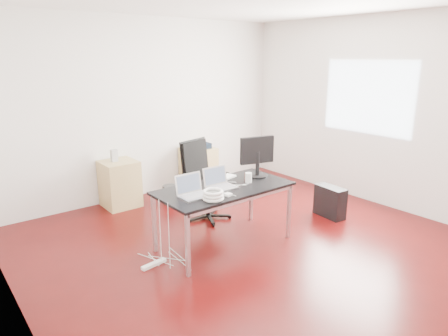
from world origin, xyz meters
TOP-DOWN VIEW (x-y plane):
  - room_shell at (0.04, 0.00)m, footprint 5.00×5.00m
  - desk at (-0.24, 0.24)m, footprint 1.60×0.80m
  - office_chair at (0.05, 1.09)m, footprint 0.57×0.59m
  - filing_cabinet_left at (-0.68, 2.23)m, footprint 0.50×0.50m
  - filing_cabinet_right at (0.77, 2.23)m, footprint 0.50×0.50m
  - pc_tower at (1.47, -0.01)m, footprint 0.24×0.47m
  - wastebasket at (-0.02, 1.86)m, footprint 0.28×0.28m
  - power_strip at (-1.17, 0.30)m, footprint 0.31×0.10m
  - laptop_left at (-0.70, 0.21)m, footprint 0.33×0.26m
  - laptop_right at (-0.29, 0.26)m, footprint 0.33×0.25m
  - monitor at (0.36, 0.33)m, footprint 0.45×0.26m
  - keyboard at (-0.09, 0.48)m, footprint 0.46×0.24m
  - cup_white at (0.10, 0.20)m, footprint 0.09×0.09m
  - cup_brown at (0.13, 0.24)m, footprint 0.08×0.08m
  - cable_coil at (-0.60, -0.02)m, footprint 0.24×0.24m
  - power_adapter at (-0.40, -0.02)m, footprint 0.08×0.08m
  - speaker at (-0.72, 2.26)m, footprint 0.09×0.08m
  - navy_garment at (0.78, 2.18)m, footprint 0.31×0.25m

SIDE VIEW (x-z plane):
  - power_strip at x=-1.17m, z-range 0.00..0.04m
  - wastebasket at x=-0.02m, z-range 0.00..0.28m
  - pc_tower at x=1.47m, z-range 0.00..0.44m
  - filing_cabinet_left at x=-0.68m, z-range 0.00..0.70m
  - filing_cabinet_right at x=0.77m, z-range 0.00..0.70m
  - office_chair at x=0.05m, z-range 0.06..1.15m
  - desk at x=-0.24m, z-range 0.31..1.04m
  - keyboard at x=-0.09m, z-range 0.73..0.75m
  - power_adapter at x=-0.40m, z-range 0.73..0.76m
  - navy_garment at x=0.78m, z-range 0.70..0.79m
  - cup_brown at x=0.13m, z-range 0.73..0.83m
  - cable_coil at x=-0.60m, z-range 0.73..0.84m
  - laptop_left at x=-0.70m, z-range 0.67..0.90m
  - laptop_right at x=-0.29m, z-range 0.67..0.90m
  - speaker at x=-0.72m, z-range 0.70..0.88m
  - cup_white at x=0.10m, z-range 0.73..0.85m
  - monitor at x=0.36m, z-range 0.76..1.27m
  - room_shell at x=0.04m, z-range -1.10..3.90m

